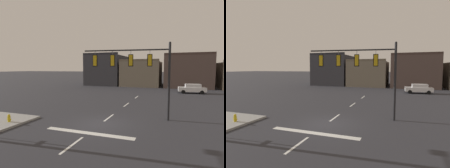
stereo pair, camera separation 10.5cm
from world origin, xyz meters
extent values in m
plane|color=#2B2B30|center=(0.00, 0.00, 0.00)|extent=(400.00, 400.00, 0.00)
cube|color=silver|center=(0.00, -2.00, 0.00)|extent=(6.40, 0.50, 0.01)
cube|color=silver|center=(0.00, -4.00, 0.00)|extent=(0.16, 2.40, 0.01)
cube|color=silver|center=(0.00, 2.00, 0.00)|extent=(0.16, 2.40, 0.01)
cube|color=silver|center=(0.00, 8.00, 0.00)|extent=(0.16, 2.40, 0.01)
cube|color=silver|center=(0.00, 14.00, 0.00)|extent=(0.16, 2.40, 0.01)
cylinder|color=black|center=(4.92, 2.88, 3.16)|extent=(0.20, 0.20, 6.32)
cylinder|color=black|center=(1.33, 2.41, 5.84)|extent=(7.18, 1.05, 0.12)
sphere|color=black|center=(4.92, 2.88, 6.37)|extent=(0.18, 0.18, 0.18)
cylinder|color=#56565B|center=(3.36, 2.67, 5.61)|extent=(0.03, 0.03, 0.35)
cube|color=gold|center=(3.36, 2.67, 4.98)|extent=(0.33, 0.28, 0.90)
sphere|color=red|center=(3.34, 2.80, 5.27)|extent=(0.20, 0.20, 0.20)
sphere|color=#2D2314|center=(3.34, 2.80, 4.98)|extent=(0.20, 0.20, 0.20)
sphere|color=black|center=(3.34, 2.80, 4.70)|extent=(0.20, 0.20, 0.20)
cube|color=black|center=(3.36, 2.65, 4.98)|extent=(0.42, 0.08, 1.02)
cylinder|color=#56565B|center=(1.80, 2.47, 5.61)|extent=(0.03, 0.03, 0.35)
cube|color=gold|center=(1.80, 2.47, 4.98)|extent=(0.33, 0.28, 0.90)
sphere|color=red|center=(1.78, 2.60, 5.27)|extent=(0.20, 0.20, 0.20)
sphere|color=#2D2314|center=(1.78, 2.60, 4.98)|extent=(0.20, 0.20, 0.20)
sphere|color=black|center=(1.78, 2.60, 4.70)|extent=(0.20, 0.20, 0.20)
cube|color=black|center=(1.80, 2.45, 4.98)|extent=(0.42, 0.08, 1.02)
cylinder|color=#56565B|center=(0.24, 2.27, 5.61)|extent=(0.03, 0.03, 0.35)
cube|color=gold|center=(0.24, 2.27, 4.98)|extent=(0.33, 0.28, 0.90)
sphere|color=red|center=(0.23, 2.40, 5.27)|extent=(0.20, 0.20, 0.20)
sphere|color=#2D2314|center=(0.23, 2.40, 4.98)|extent=(0.20, 0.20, 0.20)
sphere|color=black|center=(0.23, 2.40, 4.70)|extent=(0.20, 0.20, 0.20)
cube|color=black|center=(0.25, 2.25, 4.98)|extent=(0.42, 0.08, 1.02)
cylinder|color=#56565B|center=(-1.31, 2.07, 5.61)|extent=(0.03, 0.03, 0.35)
cube|color=gold|center=(-1.31, 2.07, 4.98)|extent=(0.33, 0.28, 0.90)
sphere|color=red|center=(-1.33, 2.19, 5.27)|extent=(0.20, 0.20, 0.20)
sphere|color=#2D2314|center=(-1.33, 2.19, 4.98)|extent=(0.20, 0.20, 0.20)
sphere|color=black|center=(-1.33, 2.19, 4.70)|extent=(0.20, 0.20, 0.20)
cube|color=black|center=(-1.31, 2.05, 4.98)|extent=(0.42, 0.08, 1.02)
cube|color=silver|center=(8.16, 21.11, 0.70)|extent=(4.49, 2.05, 0.70)
cube|color=silver|center=(8.31, 21.11, 1.33)|extent=(2.55, 1.74, 0.56)
cube|color=#2D3842|center=(7.54, 21.07, 1.31)|extent=(0.33, 1.53, 0.47)
cube|color=#2D3842|center=(9.47, 21.18, 1.31)|extent=(0.30, 1.53, 0.46)
cylinder|color=black|center=(6.75, 20.18, 0.32)|extent=(0.65, 0.26, 0.64)
cylinder|color=black|center=(6.66, 21.87, 0.32)|extent=(0.65, 0.26, 0.64)
cylinder|color=black|center=(9.65, 20.34, 0.32)|extent=(0.65, 0.26, 0.64)
cylinder|color=black|center=(9.56, 22.04, 0.32)|extent=(0.65, 0.26, 0.64)
sphere|color=silver|center=(6.01, 20.41, 0.75)|extent=(0.16, 0.16, 0.16)
sphere|color=silver|center=(5.95, 21.56, 0.75)|extent=(0.16, 0.16, 0.16)
cube|color=maroon|center=(10.33, 21.23, 0.78)|extent=(0.12, 1.37, 0.12)
cylinder|color=gold|center=(-6.78, -2.19, 0.33)|extent=(0.22, 0.22, 0.55)
cylinder|color=gold|center=(-6.78, -2.19, 0.05)|extent=(0.30, 0.30, 0.10)
sphere|color=gold|center=(-6.78, -2.19, 0.65)|extent=(0.20, 0.20, 0.20)
cylinder|color=gold|center=(-6.93, -2.19, 0.35)|extent=(0.10, 0.08, 0.08)
cylinder|color=gold|center=(-6.63, -2.19, 0.35)|extent=(0.10, 0.08, 0.08)
cube|color=#2D2D33|center=(-11.80, 33.44, 3.76)|extent=(8.88, 12.04, 7.52)
cube|color=black|center=(-11.80, 27.72, 7.77)|extent=(8.88, 0.60, 0.50)
cube|color=#665B4C|center=(-2.45, 32.56, 2.93)|extent=(8.98, 10.27, 5.86)
cube|color=brown|center=(-2.45, 27.72, 6.11)|extent=(8.98, 0.60, 0.50)
cube|color=#473833|center=(7.93, 34.08, 3.51)|extent=(9.80, 13.31, 7.03)
cube|color=#3A2B26|center=(7.93, 27.72, 7.28)|extent=(9.80, 0.60, 0.50)
camera|label=1|loc=(5.38, -12.55, 4.33)|focal=28.96mm
camera|label=2|loc=(5.48, -12.51, 4.33)|focal=28.96mm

